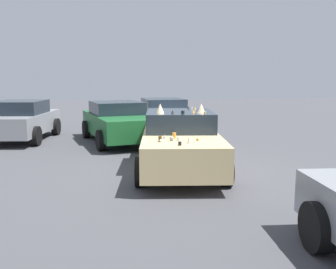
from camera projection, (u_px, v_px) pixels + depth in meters
name	position (u px, v px, depth m)	size (l,w,h in m)	color
ground_plane	(180.00, 170.00, 9.33)	(60.00, 60.00, 0.00)	#47474C
art_car_decorated	(180.00, 141.00, 9.27)	(4.83, 2.63, 1.67)	#D8BC7F
parked_sedan_behind_right	(164.00, 115.00, 15.99)	(4.29, 2.07, 1.38)	white
parked_sedan_row_back_center	(22.00, 120.00, 13.69)	(4.19, 2.55, 1.45)	gray
parked_sedan_near_left	(118.00, 122.00, 13.32)	(4.63, 2.62, 1.42)	#1E602D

